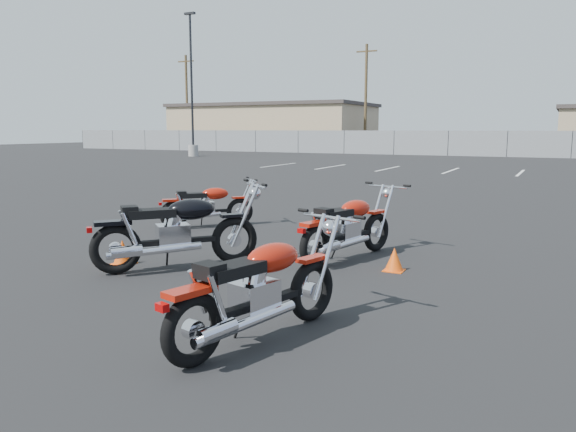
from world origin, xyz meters
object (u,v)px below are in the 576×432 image
at_px(motorcycle_front_red, 207,205).
at_px(motorcycle_third_red, 348,227).
at_px(motorcycle_second_black, 177,231).
at_px(motorcycle_rear_red, 259,289).

height_order(motorcycle_front_red, motorcycle_third_red, motorcycle_third_red).
relative_size(motorcycle_second_black, motorcycle_third_red, 0.98).
relative_size(motorcycle_second_black, motorcycle_rear_red, 0.96).
relative_size(motorcycle_front_red, motorcycle_third_red, 0.76).
xyz_separation_m(motorcycle_second_black, motorcycle_rear_red, (2.34, -1.85, -0.05)).
bearing_deg(motorcycle_third_red, motorcycle_second_black, -140.15).
bearing_deg(motorcycle_second_black, motorcycle_third_red, 39.85).
distance_m(motorcycle_front_red, motorcycle_second_black, 3.37).
bearing_deg(motorcycle_front_red, motorcycle_second_black, -62.44).
xyz_separation_m(motorcycle_front_red, motorcycle_second_black, (1.56, -2.98, 0.11)).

